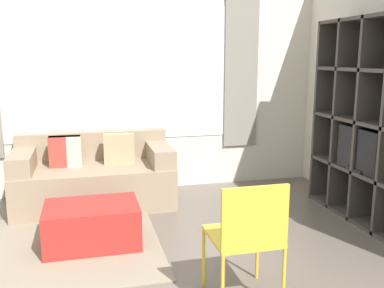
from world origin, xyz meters
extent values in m
cube|color=silver|center=(0.00, 3.28, 1.35)|extent=(6.20, 0.07, 2.70)
cube|color=white|center=(0.00, 3.24, 1.45)|extent=(2.75, 0.01, 1.60)
cube|color=gray|center=(1.55, 3.22, 1.45)|extent=(0.44, 0.03, 1.90)
cube|color=gray|center=(-0.97, 1.69, 0.01)|extent=(2.32, 1.62, 0.01)
cube|color=#3D3833|center=(2.32, 1.65, 1.01)|extent=(0.37, 0.04, 2.02)
cube|color=#3D3833|center=(2.32, 2.03, 1.01)|extent=(0.37, 0.04, 2.02)
cube|color=#3D3833|center=(2.32, 2.41, 1.01)|extent=(0.37, 0.04, 2.02)
cube|color=#3D3833|center=(2.32, 1.46, 0.02)|extent=(0.37, 1.90, 0.04)
cube|color=#3D3833|center=(2.32, 1.46, 0.51)|extent=(0.37, 1.90, 0.04)
cube|color=#3D3833|center=(2.32, 1.46, 1.01)|extent=(0.37, 1.90, 0.04)
cube|color=black|center=(2.17, 1.62, 0.74)|extent=(0.04, 0.61, 0.43)
cube|color=black|center=(2.19, 1.62, 0.54)|extent=(0.10, 0.24, 0.03)
cylinder|color=#388947|center=(2.30, 1.81, 0.59)|extent=(0.08, 0.08, 0.12)
cylinder|color=red|center=(2.30, 2.22, 0.60)|extent=(0.05, 0.05, 0.16)
cube|color=gray|center=(-0.33, 2.75, 0.23)|extent=(1.71, 0.86, 0.45)
cube|color=gray|center=(-0.33, 3.09, 0.62)|extent=(1.71, 0.18, 0.33)
cube|color=gray|center=(-1.07, 2.75, 0.55)|extent=(0.24, 0.80, 0.20)
cube|color=gray|center=(0.40, 2.75, 0.55)|extent=(0.24, 0.80, 0.20)
cube|color=beige|center=(-0.63, 2.81, 0.62)|extent=(0.35, 0.14, 0.34)
cube|color=#AD3D33|center=(-0.63, 2.81, 0.62)|extent=(0.35, 0.14, 0.34)
cube|color=tan|center=(-0.05, 2.81, 0.62)|extent=(0.35, 0.14, 0.34)
cube|color=#A82823|center=(-0.39, 1.69, 0.19)|extent=(0.81, 0.57, 0.37)
cylinder|color=gold|center=(0.79, 0.79, 0.22)|extent=(0.02, 0.02, 0.44)
cylinder|color=gold|center=(0.38, 0.79, 0.22)|extent=(0.02, 0.02, 0.44)
cylinder|color=gold|center=(0.79, 0.36, 0.22)|extent=(0.02, 0.02, 0.44)
cylinder|color=gold|center=(0.38, 0.36, 0.22)|extent=(0.02, 0.02, 0.44)
cube|color=gold|center=(0.58, 0.58, 0.45)|extent=(0.44, 0.46, 0.02)
cube|color=gold|center=(0.58, 0.37, 0.66)|extent=(0.44, 0.02, 0.40)
camera|label=1|loc=(-0.40, -1.96, 1.63)|focal=40.00mm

